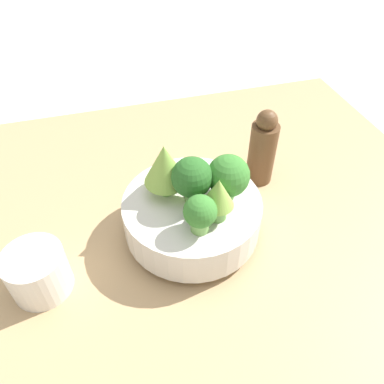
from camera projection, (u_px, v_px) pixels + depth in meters
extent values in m
plane|color=silver|center=(180.00, 229.00, 0.70)|extent=(6.00, 6.00, 0.00)
cube|color=tan|center=(180.00, 223.00, 0.69)|extent=(1.05, 0.82, 0.03)
cylinder|color=silver|center=(192.00, 229.00, 0.65)|extent=(0.10, 0.10, 0.01)
cylinder|color=silver|center=(192.00, 214.00, 0.62)|extent=(0.23, 0.23, 0.06)
cylinder|color=#6BA34C|center=(217.00, 210.00, 0.57)|extent=(0.03, 0.03, 0.03)
cone|color=#84AD47|center=(218.00, 193.00, 0.54)|extent=(0.05, 0.05, 0.05)
cylinder|color=#7AB256|center=(200.00, 224.00, 0.55)|extent=(0.03, 0.03, 0.02)
sphere|color=#387A2D|center=(200.00, 211.00, 0.53)|extent=(0.05, 0.05, 0.05)
cylinder|color=#6BA34C|center=(227.00, 192.00, 0.60)|extent=(0.03, 0.03, 0.02)
sphere|color=#387A2D|center=(228.00, 176.00, 0.58)|extent=(0.07, 0.07, 0.07)
cylinder|color=#6BA34C|center=(192.00, 195.00, 0.59)|extent=(0.02, 0.02, 0.03)
sphere|color=#286023|center=(192.00, 177.00, 0.57)|extent=(0.06, 0.06, 0.06)
cylinder|color=#7AB256|center=(166.00, 186.00, 0.61)|extent=(0.02, 0.02, 0.02)
cone|color=#84AD47|center=(165.00, 164.00, 0.58)|extent=(0.07, 0.07, 0.07)
cylinder|color=silver|center=(38.00, 272.00, 0.55)|extent=(0.09, 0.09, 0.08)
cylinder|color=brown|center=(262.00, 154.00, 0.71)|extent=(0.05, 0.05, 0.12)
sphere|color=brown|center=(267.00, 121.00, 0.66)|extent=(0.04, 0.04, 0.04)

